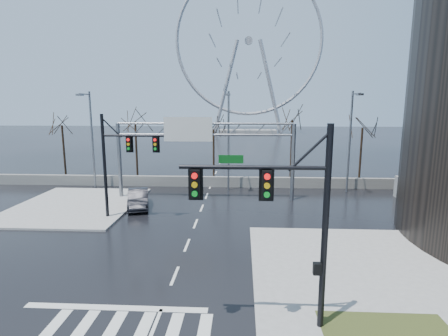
# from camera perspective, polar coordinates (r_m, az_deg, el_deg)

# --- Properties ---
(ground) EXTENTS (260.00, 260.00, 0.00)m
(ground) POSITION_cam_1_polar(r_m,az_deg,el_deg) (18.93, -8.04, -17.01)
(ground) COLOR black
(ground) RESTS_ON ground
(sidewalk_right_ext) EXTENTS (12.00, 10.00, 0.15)m
(sidewalk_right_ext) POSITION_cam_1_polar(r_m,az_deg,el_deg) (21.42, 21.34, -14.06)
(sidewalk_right_ext) COLOR gray
(sidewalk_right_ext) RESTS_ON ground
(sidewalk_far) EXTENTS (10.00, 12.00, 0.15)m
(sidewalk_far) POSITION_cam_1_polar(r_m,az_deg,el_deg) (33.06, -23.05, -5.62)
(sidewalk_far) COLOR gray
(sidewalk_far) RESTS_ON ground
(barrier_wall) EXTENTS (52.00, 0.50, 1.10)m
(barrier_wall) POSITION_cam_1_polar(r_m,az_deg,el_deg) (37.54, -2.25, -2.23)
(barrier_wall) COLOR slate
(barrier_wall) RESTS_ON ground
(signal_mast_near) EXTENTS (5.52, 0.41, 8.00)m
(signal_mast_near) POSITION_cam_1_polar(r_m,az_deg,el_deg) (13.13, 10.56, -6.58)
(signal_mast_near) COLOR black
(signal_mast_near) RESTS_ON ground
(signal_mast_far) EXTENTS (4.72, 0.41, 8.00)m
(signal_mast_far) POSITION_cam_1_polar(r_m,az_deg,el_deg) (27.36, -16.82, 1.80)
(signal_mast_far) COLOR black
(signal_mast_far) RESTS_ON ground
(sign_gantry) EXTENTS (16.36, 0.40, 7.60)m
(sign_gantry) POSITION_cam_1_polar(r_m,az_deg,el_deg) (31.87, -3.81, 3.98)
(sign_gantry) COLOR slate
(sign_gantry) RESTS_ON ground
(streetlight_left) EXTENTS (0.50, 2.55, 10.00)m
(streetlight_left) POSITION_cam_1_polar(r_m,az_deg,el_deg) (38.03, -20.97, 5.40)
(streetlight_left) COLOR slate
(streetlight_left) RESTS_ON ground
(streetlight_mid) EXTENTS (0.50, 2.55, 10.00)m
(streetlight_mid) POSITION_cam_1_polar(r_m,az_deg,el_deg) (34.80, 0.71, 5.69)
(streetlight_mid) COLOR slate
(streetlight_mid) RESTS_ON ground
(streetlight_right) EXTENTS (0.50, 2.55, 10.00)m
(streetlight_right) POSITION_cam_1_polar(r_m,az_deg,el_deg) (36.35, 20.06, 5.27)
(streetlight_right) COLOR slate
(streetlight_right) RESTS_ON ground
(tree_far_left) EXTENTS (3.50, 3.50, 7.00)m
(tree_far_left) POSITION_cam_1_polar(r_m,az_deg,el_deg) (45.91, -24.89, 5.45)
(tree_far_left) COLOR black
(tree_far_left) RESTS_ON ground
(tree_left) EXTENTS (3.75, 3.75, 7.50)m
(tree_left) POSITION_cam_1_polar(r_m,az_deg,el_deg) (41.96, -14.26, 6.27)
(tree_left) COLOR black
(tree_left) RESTS_ON ground
(tree_center) EXTENTS (3.25, 3.25, 6.50)m
(tree_center) POSITION_cam_1_polar(r_m,az_deg,el_deg) (41.28, -1.72, 5.40)
(tree_center) COLOR black
(tree_center) RESTS_ON ground
(tree_right) EXTENTS (3.90, 3.90, 7.80)m
(tree_right) POSITION_cam_1_polar(r_m,az_deg,el_deg) (40.46, 11.05, 6.60)
(tree_right) COLOR black
(tree_right) RESTS_ON ground
(tree_far_right) EXTENTS (3.40, 3.40, 6.80)m
(tree_far_right) POSITION_cam_1_polar(r_m,az_deg,el_deg) (42.84, 21.62, 5.19)
(tree_far_right) COLOR black
(tree_far_right) RESTS_ON ground
(ferris_wheel) EXTENTS (45.00, 6.00, 50.91)m
(ferris_wheel) POSITION_cam_1_polar(r_m,az_deg,el_deg) (112.88, 4.03, 19.10)
(ferris_wheel) COLOR gray
(ferris_wheel) RESTS_ON ground
(car) EXTENTS (2.83, 4.98, 1.55)m
(car) POSITION_cam_1_polar(r_m,az_deg,el_deg) (30.78, -13.83, -4.87)
(car) COLOR black
(car) RESTS_ON ground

